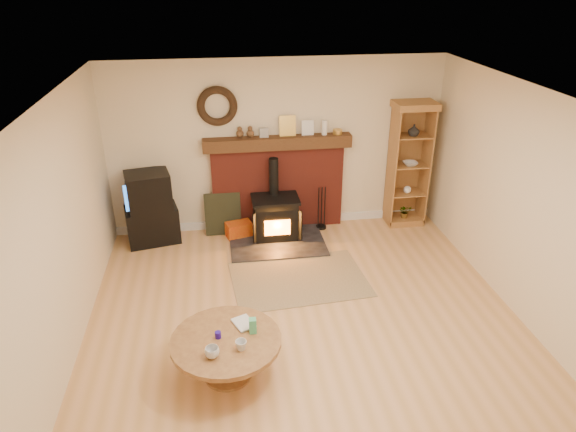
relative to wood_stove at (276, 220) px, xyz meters
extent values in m
plane|color=tan|center=(0.09, -2.27, -0.31)|extent=(5.50, 5.50, 0.00)
cube|color=beige|center=(0.09, 0.48, 0.99)|extent=(5.00, 0.02, 2.60)
cube|color=beige|center=(-2.41, -2.27, 0.99)|extent=(0.02, 5.50, 2.60)
cube|color=beige|center=(2.59, -2.27, 0.99)|extent=(0.02, 5.50, 2.60)
cube|color=white|center=(0.09, -2.27, 2.29)|extent=(5.00, 5.50, 0.02)
cube|color=white|center=(0.09, 0.46, -0.25)|extent=(5.00, 0.04, 0.12)
torus|color=black|center=(-0.76, 0.42, 1.64)|extent=(0.57, 0.11, 0.57)
cube|color=maroon|center=(0.09, 0.41, 0.34)|extent=(2.00, 0.15, 1.30)
cube|color=#3D2113|center=(0.09, 0.37, 1.08)|extent=(2.20, 0.22, 0.18)
cube|color=#999999|center=(-0.11, 0.38, 1.24)|extent=(0.13, 0.05, 0.14)
cube|color=gold|center=(0.24, 0.40, 1.32)|extent=(0.24, 0.06, 0.30)
cube|color=white|center=(0.54, 0.40, 1.28)|extent=(0.18, 0.05, 0.22)
cylinder|color=white|center=(0.79, 0.38, 1.28)|extent=(0.08, 0.08, 0.22)
cylinder|color=gold|center=(0.99, 0.38, 1.20)|extent=(0.14, 0.14, 0.07)
cube|color=black|center=(0.00, -0.17, -0.30)|extent=(1.40, 1.00, 0.03)
cube|color=black|center=(0.00, 0.03, 0.01)|extent=(0.63, 0.45, 0.59)
cube|color=black|center=(0.00, 0.03, 0.32)|extent=(0.70, 0.50, 0.04)
cylinder|color=black|center=(0.00, 0.18, 0.62)|extent=(0.14, 0.14, 0.56)
cube|color=orange|center=(0.00, -0.20, -0.03)|extent=(0.38, 0.02, 0.23)
cube|color=black|center=(-0.29, -0.14, -0.01)|extent=(0.15, 0.20, 0.47)
cube|color=black|center=(0.29, -0.14, -0.01)|extent=(0.15, 0.20, 0.47)
cube|color=brown|center=(0.16, -1.19, -0.31)|extent=(1.82, 1.32, 0.01)
cube|color=black|center=(-1.82, 0.20, -0.04)|extent=(0.83, 0.65, 0.54)
cube|color=black|center=(-1.82, 0.20, 0.50)|extent=(0.70, 0.63, 0.54)
cube|color=blue|center=(-1.88, -0.05, 0.52)|extent=(0.48, 0.12, 0.39)
cube|color=olive|center=(2.10, 0.26, -0.26)|extent=(0.57, 0.41, 0.10)
cube|color=olive|center=(2.10, 0.46, 0.64)|extent=(0.57, 0.02, 1.80)
cube|color=olive|center=(1.83, 0.26, 0.64)|extent=(0.02, 0.41, 1.80)
cube|color=olive|center=(2.38, 0.26, 0.64)|extent=(0.02, 0.41, 1.80)
cube|color=olive|center=(2.10, 0.26, 1.59)|extent=(0.63, 0.45, 0.10)
cube|color=olive|center=(2.10, 0.26, 0.20)|extent=(0.53, 0.37, 0.02)
cube|color=olive|center=(2.10, 0.26, 0.66)|extent=(0.53, 0.37, 0.02)
cube|color=olive|center=(2.10, 0.26, 1.13)|extent=(0.53, 0.37, 0.02)
imported|color=white|center=(2.10, 0.21, 1.23)|extent=(0.17, 0.17, 0.18)
imported|color=white|center=(2.10, 0.21, 0.70)|extent=(0.22, 0.22, 0.05)
sphere|color=white|center=(2.10, 0.21, 0.27)|extent=(0.12, 0.12, 0.12)
imported|color=#48AA77|center=(2.10, 0.21, -0.11)|extent=(0.19, 0.17, 0.22)
cube|color=orange|center=(-0.55, 0.13, -0.20)|extent=(0.42, 0.32, 0.24)
cube|color=black|center=(-0.78, 0.28, 0.01)|extent=(0.55, 0.15, 0.65)
cylinder|color=black|center=(0.75, 0.23, -0.29)|extent=(0.16, 0.16, 0.04)
cylinder|color=black|center=(0.70, 0.23, 0.04)|extent=(0.02, 0.02, 0.70)
cylinder|color=black|center=(0.75, 0.23, 0.04)|extent=(0.02, 0.02, 0.70)
cylinder|color=black|center=(0.80, 0.23, 0.04)|extent=(0.02, 0.02, 0.70)
cylinder|color=brown|center=(-0.84, -2.83, -0.30)|extent=(0.48, 0.48, 0.03)
cylinder|color=brown|center=(-0.84, -2.83, -0.10)|extent=(0.17, 0.17, 0.39)
cylinder|color=brown|center=(-0.84, -2.83, 0.12)|extent=(1.09, 1.09, 0.05)
imported|color=white|center=(-0.97, -3.06, 0.20)|extent=(0.13, 0.13, 0.11)
imported|color=white|center=(-0.70, -3.00, 0.20)|extent=(0.11, 0.11, 0.10)
imported|color=#4C331E|center=(-0.73, -2.66, 0.16)|extent=(0.18, 0.24, 0.02)
cylinder|color=#230F8D|center=(-0.91, -2.80, 0.18)|extent=(0.06, 0.06, 0.07)
cube|color=#48AA77|center=(-0.57, -2.76, 0.23)|extent=(0.07, 0.07, 0.16)
camera|label=1|loc=(-0.81, -6.83, 3.40)|focal=32.00mm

